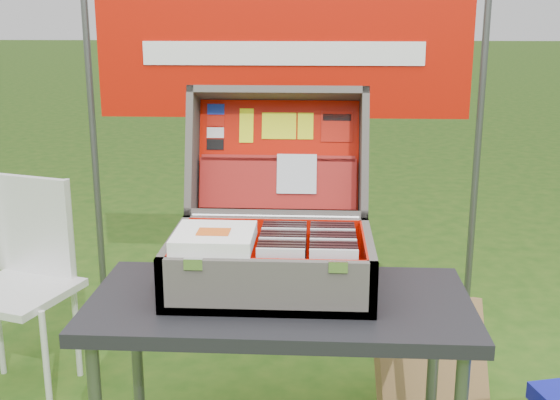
{
  "coord_description": "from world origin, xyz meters",
  "views": [
    {
      "loc": [
        0.16,
        -1.95,
        1.46
      ],
      "look_at": [
        0.04,
        0.1,
        0.91
      ],
      "focal_mm": 45.0,
      "sensor_mm": 36.0,
      "label": 1
    }
  ],
  "objects": [
    {
      "name": "banner_post_right",
      "position": [
        0.85,
        1.1,
        0.85
      ],
      "size": [
        0.03,
        0.03,
        1.7
      ],
      "primitive_type": "cylinder",
      "color": "#59595B",
      "rests_on": "ground"
    },
    {
      "name": "suitcase_hinge",
      "position": [
        0.02,
        0.19,
        0.84
      ],
      "size": [
        0.53,
        0.02,
        0.02
      ],
      "primitive_type": "cylinder",
      "rotation": [
        0.0,
        1.57,
        0.0
      ],
      "color": "silver",
      "rests_on": "suitcase_base_wall_back"
    },
    {
      "name": "cd_right_10",
      "position": [
        0.2,
        0.05,
        0.78
      ],
      "size": [
        0.13,
        0.01,
        0.15
      ],
      "primitive_type": "cube",
      "color": "black",
      "rests_on": "suitcase_liner_floor"
    },
    {
      "name": "cd_left_2",
      "position": [
        0.06,
        -0.14,
        0.78
      ],
      "size": [
        0.13,
        0.01,
        0.15
      ],
      "primitive_type": "cube",
      "color": "black",
      "rests_on": "suitcase_liner_floor"
    },
    {
      "name": "suitcase_lid_back",
      "position": [
        0.02,
        0.39,
        1.0
      ],
      "size": [
        0.59,
        0.14,
        0.41
      ],
      "primitive_type": "cube",
      "rotation": [
        -1.86,
        0.0,
        0.0
      ],
      "color": "#5F5953",
      "rests_on": "suitcase_base_wall_back"
    },
    {
      "name": "banner_post_left",
      "position": [
        -0.85,
        1.1,
        0.85
      ],
      "size": [
        0.03,
        0.03,
        1.7
      ],
      "primitive_type": "cylinder",
      "color": "#59595B",
      "rests_on": "ground"
    },
    {
      "name": "cd_right_0",
      "position": [
        0.2,
        -0.19,
        0.78
      ],
      "size": [
        0.13,
        0.01,
        0.15
      ],
      "primitive_type": "cube",
      "color": "silver",
      "rests_on": "suitcase_liner_floor"
    },
    {
      "name": "lid_card_neon_main",
      "position": [
        0.02,
        0.4,
        1.1
      ],
      "size": [
        0.12,
        0.03,
        0.09
      ],
      "primitive_type": "cube",
      "rotation": [
        -1.86,
        0.0,
        0.0
      ],
      "color": "#DCE915",
      "rests_on": "suitcase_lid_liner"
    },
    {
      "name": "banner",
      "position": [
        0.0,
        1.09,
        1.3
      ],
      "size": [
        1.6,
        0.02,
        0.55
      ],
      "primitive_type": "cube",
      "color": "#A90F03",
      "rests_on": "banner_post_left"
    },
    {
      "name": "songbook_2",
      "position": [
        -0.13,
        -0.1,
        0.85
      ],
      "size": [
        0.22,
        0.22,
        0.0
      ],
      "primitive_type": "cube",
      "color": "white",
      "rests_on": "suitcase_base_wall_front"
    },
    {
      "name": "songbook_6",
      "position": [
        -0.13,
        -0.1,
        0.87
      ],
      "size": [
        0.22,
        0.22,
        0.0
      ],
      "primitive_type": "cube",
      "color": "white",
      "rests_on": "suitcase_base_wall_front"
    },
    {
      "name": "suitcase_lid_rim_left",
      "position": [
        -0.26,
        0.32,
        1.02
      ],
      "size": [
        0.02,
        0.27,
        0.45
      ],
      "primitive_type": "cube",
      "rotation": [
        -1.86,
        0.0,
        0.0
      ],
      "color": "#5F5953",
      "rests_on": "suitcase_lid_back"
    },
    {
      "name": "cd_right_1",
      "position": [
        0.2,
        -0.16,
        0.78
      ],
      "size": [
        0.13,
        0.01,
        0.15
      ],
      "primitive_type": "cube",
      "color": "black",
      "rests_on": "suitcase_liner_floor"
    },
    {
      "name": "suitcase_lid_pocket",
      "position": [
        0.02,
        0.33,
        0.91
      ],
      "size": [
        0.52,
        0.08,
        0.17
      ],
      "primitive_type": "cube",
      "rotation": [
        -1.86,
        0.0,
        0.0
      ],
      "color": "maroon",
      "rests_on": "suitcase_lid_liner"
    },
    {
      "name": "lid_sticker_band_bar",
      "position": [
        0.22,
        0.4,
        1.12
      ],
      "size": [
        0.09,
        0.01,
        0.02
      ],
      "primitive_type": "cube",
      "rotation": [
        -1.86,
        0.0,
        0.0
      ],
      "color": "black",
      "rests_on": "suitcase_lid_liner"
    },
    {
      "name": "lid_sticker_cc_d",
      "position": [
        -0.19,
        0.38,
        1.03
      ],
      "size": [
        0.06,
        0.01,
        0.04
      ],
      "primitive_type": "cube",
      "rotation": [
        -1.86,
        0.0,
        0.0
      ],
      "color": "black",
      "rests_on": "suitcase_lid_liner"
    },
    {
      "name": "cd_right_3",
      "position": [
        0.2,
        -0.12,
        0.78
      ],
      "size": [
        0.13,
        0.01,
        0.15
      ],
      "primitive_type": "cube",
      "color": "black",
      "rests_on": "suitcase_liner_floor"
    },
    {
      "name": "suitcase_base_wall_back",
      "position": [
        0.02,
        0.18,
        0.76
      ],
      "size": [
        0.59,
        0.02,
        0.16
      ],
      "primitive_type": "cube",
      "color": "#5F5953",
      "rests_on": "table_top"
    },
    {
      "name": "cd_left_6",
      "position": [
        0.06,
        -0.05,
        0.78
      ],
      "size": [
        0.13,
        0.01,
        0.15
      ],
      "primitive_type": "cube",
      "color": "black",
      "rests_on": "suitcase_liner_floor"
    },
    {
      "name": "cd_right_7",
      "position": [
        0.2,
        -0.02,
        0.78
      ],
      "size": [
        0.13,
        0.01,
        0.15
      ],
      "primitive_type": "cube",
      "color": "black",
      "rests_on": "suitcase_liner_floor"
    },
    {
      "name": "cd_right_5",
      "position": [
        0.2,
        -0.07,
        0.78
      ],
      "size": [
        0.13,
        0.01,
        0.15
      ],
      "primitive_type": "cube",
      "color": "black",
      "rests_on": "suitcase_liner_floor"
    },
    {
      "name": "suitcase_latch_right",
      "position": [
        0.21,
        -0.23,
        0.83
      ],
      "size": [
        0.05,
        0.01,
        0.03
      ],
      "primitive_type": "cube",
      "color": "silver",
      "rests_on": "suitcase_base_wall_front"
    },
    {
      "name": "cd_right_6",
      "position": [
        0.2,
        -0.05,
        0.78
      ],
      "size": [
        0.13,
        0.01,
        0.15
      ],
      "primitive_type": "cube",
      "color": "black",
      "rests_on": "suitcase_liner_floor"
    },
    {
      "name": "suitcase_liner_wall_right",
      "position": [
        0.29,
        -0.02,
        0.77
      ],
      "size": [
        0.01,
        0.37,
        0.13
      ],
      "primitive_type": "cube",
      "color": "red",
      "rests_on": "suitcase_base_bottom"
    },
    {
      "name": "cd_left_5",
      "position": [
        0.06,
        -0.07,
        0.78
      ],
      "size": [
        0.13,
        0.01,
        0.15
      ],
      "primitive_type": "cube",
      "color": "black",
      "rests_on": "suitcase_liner_floor"
    },
    {
      "name": "lid_sticker_cc_b",
      "position": [
        -0.19,
        0.4,
        1.11
      ],
      "size": [
        0.06,
        0.01,
        0.04
      ],
      "primitive_type": "cube",
      "rotation": [
        -1.86,
        0.0,
        0.0
      ],
      "color": "#B61407",
      "rests_on": "suitcase_lid_liner"
    },
    {
      "name": "table_leg_br",
      "position": [
        0.54,
        0.12,
        0.32
      ],
      "size": [
        0.04,
        0.04,
        0.64
      ],
      "primitive_type": "cylinder",
      "color": "#59595B",
      "rests_on": "ground"
    },
    {
      "name": "chair_seat",
      "position": [
        -0.99,
        0.48,
        0.43
      ],
      "size": [
        0.48,
        0.48,
        0.03
      ],
      "primitive_type": "cube",
      "rotation": [
        0.0,
        0.0,
        -0.3
      ],
      "color": "silver",
      "rests_on": "ground"
    },
    {
      "name": "cardboard_box",
      "position": [
        0.58,
        0.42,
        0.22
      ],
      "size": [
        0.45,
        0.3,
        0.44
      ],
      "primitive_type": "cube",
      "rotation": [
        -0.31,
        0.0,
        0.27
      ],
      "color": "#986C47",
      "rests_on": "ground"
    },
    {
      "name": "banner_text",
      "position": [
        0.0,
        1.08,
        1.3
      ],
      "size": [
        1.2,
        0.0,
        0.1
      ],
      "primitive_type": "cube",
      "color": "white",
      "rests_on": "banner"
    },
    {
      "name": "suitcase_liner_wall_back",
      "position": [
        0.02,
        0.16,
        0.77
      ],
      "size": [
        0.54,
        0.01,
        0.13
      ],
      "primitive_type": "cube",
      "color": "red",
      "rests_on": "suitcase_base_bottom"
    },
    {
      "name": "cd_right_8",
      "position": [
        0.2,
        -0.0,
        0.78
      ],
      "size": [
        0.13,
        0.01,
        0.15
      ],
      "primitive_type": "cube",
      "color": "silver",
      "rests_on": "suitcase_liner_floor"
    },
    {
      "name": "cd_left_1",
      "position": [
        0.06,
        -0.16,
        0.78
      ],
      "size": [
        0.13,
        0.01,
        0.15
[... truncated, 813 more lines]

